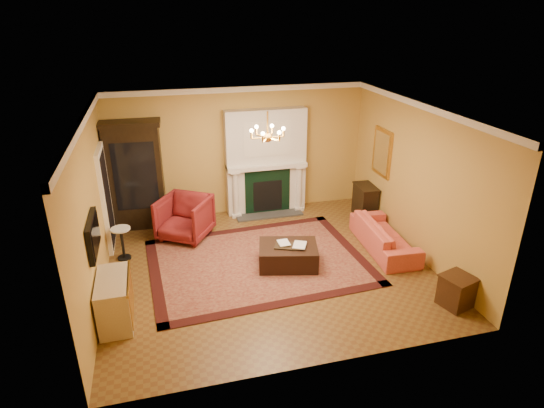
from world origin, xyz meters
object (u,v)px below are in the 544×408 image
object	(u,v)px
leather_ottoman	(288,255)
coral_sofa	(385,231)
commode	(115,300)
console_table	(365,202)
end_table	(456,292)
pedestal_table	(122,241)
china_cabinet	(136,178)
wingback_armchair	(185,216)

from	to	relation	value
leather_ottoman	coral_sofa	bearing A→B (deg)	17.84
commode	coral_sofa	world-z (taller)	coral_sofa
commode	console_table	distance (m)	6.11
end_table	leather_ottoman	size ratio (longest dim) A/B	0.47
leather_ottoman	console_table	bearing A→B (deg)	49.06
coral_sofa	pedestal_table	bearing A→B (deg)	83.28
commode	console_table	world-z (taller)	commode
china_cabinet	pedestal_table	distance (m)	1.71
commode	end_table	bearing A→B (deg)	-10.90
china_cabinet	pedestal_table	bearing A→B (deg)	-99.07
china_cabinet	end_table	distance (m)	6.85
pedestal_table	commode	bearing A→B (deg)	-90.86
commode	leather_ottoman	bearing A→B (deg)	16.32
leather_ottoman	commode	bearing A→B (deg)	-149.53
leather_ottoman	pedestal_table	bearing A→B (deg)	174.56
commode	leather_ottoman	size ratio (longest dim) A/B	0.93
wingback_armchair	end_table	size ratio (longest dim) A/B	1.94
leather_ottoman	end_table	bearing A→B (deg)	-26.05
china_cabinet	commode	size ratio (longest dim) A/B	2.26
end_table	console_table	world-z (taller)	console_table
china_cabinet	wingback_armchair	bearing A→B (deg)	-39.19
coral_sofa	end_table	xyz separation A→B (m)	(0.23, -2.10, -0.12)
pedestal_table	wingback_armchair	bearing A→B (deg)	26.23
pedestal_table	commode	xyz separation A→B (m)	(-0.03, -2.01, -0.01)
wingback_armchair	commode	world-z (taller)	wingback_armchair
wingback_armchair	leather_ottoman	size ratio (longest dim) A/B	0.92
wingback_armchair	pedestal_table	xyz separation A→B (m)	(-1.27, -0.62, -0.12)
commode	leather_ottoman	world-z (taller)	commode
end_table	coral_sofa	bearing A→B (deg)	96.24
coral_sofa	console_table	world-z (taller)	coral_sofa
coral_sofa	commode	bearing A→B (deg)	105.10
china_cabinet	end_table	size ratio (longest dim) A/B	4.42
pedestal_table	console_table	distance (m)	5.52
leather_ottoman	wingback_armchair	bearing A→B (deg)	150.66
wingback_armchair	pedestal_table	bearing A→B (deg)	-121.53
console_table	leather_ottoman	distance (m)	2.95
china_cabinet	console_table	world-z (taller)	china_cabinet
commode	leather_ottoman	xyz separation A→B (m)	(3.11, 0.94, -0.16)
wingback_armchair	console_table	bearing A→B (deg)	32.44
console_table	leather_ottoman	size ratio (longest dim) A/B	0.68
coral_sofa	console_table	size ratio (longest dim) A/B	2.63
wingback_armchair	leather_ottoman	xyz separation A→B (m)	(1.81, -1.69, -0.29)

